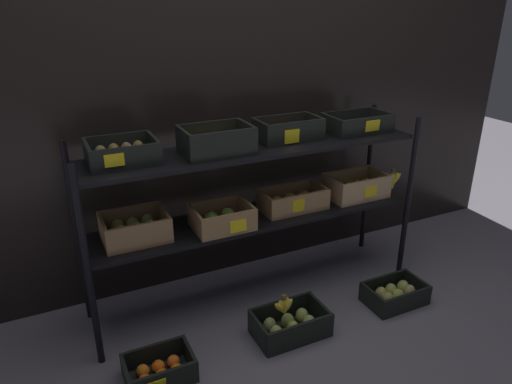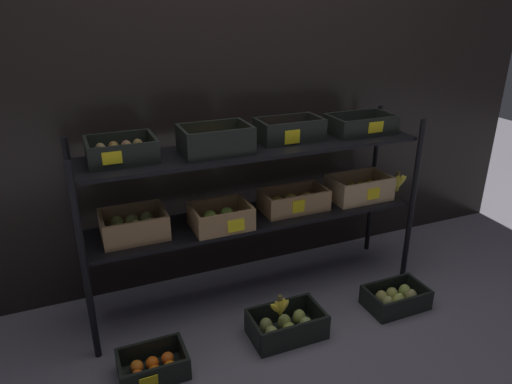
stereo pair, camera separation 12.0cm
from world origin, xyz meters
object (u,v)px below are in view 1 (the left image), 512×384
Objects in this scene: crate_ground_pear at (290,325)px; crate_ground_center_pear at (395,294)px; banana_bunch_loose at (284,306)px; display_rack at (255,180)px; crate_ground_tangerine at (160,370)px.

crate_ground_pear reaches higher than crate_ground_center_pear.
crate_ground_pear is 1.12× the size of crate_ground_center_pear.
display_rack is at bearing 84.78° from banana_bunch_loose.
banana_bunch_loose is (0.65, 0.01, 0.14)m from crate_ground_tangerine.
crate_ground_center_pear is 2.83× the size of banana_bunch_loose.
display_rack is at bearing 90.08° from crate_ground_pear.
display_rack is 0.67m from banana_bunch_loose.
crate_ground_pear is at bearing -89.92° from display_rack.
crate_ground_pear is at bearing 0.95° from crate_ground_tangerine.
display_rack is at bearing 147.68° from crate_ground_center_pear.
crate_ground_center_pear is (0.68, -0.43, -0.66)m from display_rack.
banana_bunch_loose is at bearing 0.94° from crate_ground_tangerine.
banana_bunch_loose is at bearing -178.89° from crate_ground_pear.
crate_ground_pear reaches higher than crate_ground_tangerine.
crate_ground_center_pear is at bearing -32.32° from display_rack.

